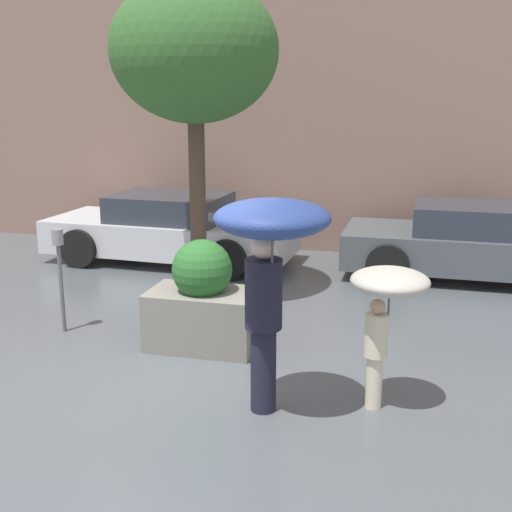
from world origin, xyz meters
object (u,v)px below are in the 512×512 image
object	(u,v)px
parked_car_near	(171,230)
parked_car_far	(470,243)
person_adult	(270,248)
parking_meter	(59,259)
person_child	(387,297)
planter_box	(203,302)
street_tree	(194,53)

from	to	relation	value
parked_car_near	parked_car_far	world-z (taller)	same
person_adult	parked_car_near	bearing A→B (deg)	168.48
parked_car_near	parking_meter	distance (m)	3.74
person_child	parked_car_near	xyz separation A→B (m)	(-4.07, 4.85, -0.55)
person_adult	parked_car_far	bearing A→B (deg)	116.78
parked_car_near	parking_meter	bearing A→B (deg)	-177.75
parked_car_far	person_adult	bearing A→B (deg)	159.30
parked_car_far	parked_car_near	bearing A→B (deg)	92.95
person_adult	parked_car_near	distance (m)	6.16
planter_box	person_child	distance (m)	2.50
person_adult	parking_meter	world-z (taller)	person_adult
parked_car_near	parked_car_far	distance (m)	5.20
person_child	parked_car_near	world-z (taller)	person_child
person_adult	street_tree	size ratio (longest dim) A/B	0.46
parked_car_far	street_tree	size ratio (longest dim) A/B	0.90
parked_car_near	parking_meter	xyz separation A→B (m)	(-0.02, -3.72, 0.38)
parked_car_near	street_tree	world-z (taller)	street_tree
person_child	street_tree	distance (m)	4.73
planter_box	person_adult	bearing A→B (deg)	-52.05
planter_box	person_adult	distance (m)	2.16
person_adult	person_child	distance (m)	1.22
person_child	parked_car_far	world-z (taller)	person_child
parked_car_near	person_adult	bearing A→B (deg)	-147.33
planter_box	parked_car_far	distance (m)	5.16
planter_box	person_adult	world-z (taller)	person_adult
person_child	parked_car_far	bearing A→B (deg)	73.57
planter_box	person_child	bearing A→B (deg)	-26.24
planter_box	parked_car_near	bearing A→B (deg)	116.54
person_adult	street_tree	xyz separation A→B (m)	(-1.83, 3.31, 1.89)
planter_box	parked_car_near	size ratio (longest dim) A/B	0.29
planter_box	parked_car_far	xyz separation A→B (m)	(3.31, 3.96, 0.02)
person_child	parked_car_far	xyz separation A→B (m)	(1.12, 5.03, -0.55)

